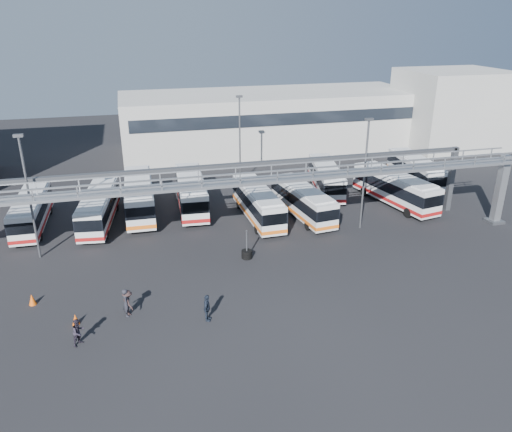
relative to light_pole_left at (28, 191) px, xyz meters
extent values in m
plane|color=black|center=(16.00, -8.00, -5.73)|extent=(140.00, 140.00, 0.00)
cube|color=#92959A|center=(41.00, -3.00, -2.43)|extent=(0.70, 0.70, 6.60)
cube|color=#4C4F54|center=(41.00, -3.00, -5.60)|extent=(1.40, 1.40, 0.25)
cube|color=#92959A|center=(16.00, -3.00, 0.37)|extent=(50.00, 1.80, 0.22)
cube|color=#92959A|center=(16.00, -3.85, 1.32)|extent=(50.00, 0.10, 0.10)
cube|color=#92959A|center=(16.00, -2.15, 1.32)|extent=(50.00, 0.10, 0.10)
cube|color=#4C4F54|center=(16.00, 1.00, 0.57)|extent=(45.00, 0.50, 0.35)
cube|color=#9E9E99|center=(28.00, 30.00, -1.73)|extent=(42.00, 14.00, 8.00)
cube|color=#B2B2AD|center=(54.00, 24.00, -0.23)|extent=(14.00, 12.00, 11.00)
cylinder|color=#4C4F54|center=(0.00, 0.00, -0.73)|extent=(0.18, 0.18, 10.00)
cube|color=#4C4F54|center=(0.00, 0.00, 4.37)|extent=(0.70, 0.35, 0.22)
cylinder|color=#4C4F54|center=(28.00, -1.00, -0.73)|extent=(0.18, 0.18, 10.00)
cube|color=#4C4F54|center=(28.00, -1.00, 4.37)|extent=(0.70, 0.35, 0.22)
cylinder|color=#4C4F54|center=(20.00, 14.00, -0.73)|extent=(0.18, 0.18, 10.00)
cube|color=#4C4F54|center=(20.00, 14.00, 4.37)|extent=(0.70, 0.35, 0.22)
cube|color=silver|center=(-1.39, 6.70, -4.05)|extent=(2.44, 10.13, 2.52)
cube|color=black|center=(-1.39, 6.70, -3.75)|extent=(2.50, 10.19, 1.01)
cube|color=#9F1314|center=(-1.39, 6.70, -4.95)|extent=(2.49, 10.18, 0.32)
cube|color=silver|center=(-1.39, 6.70, -2.72)|extent=(2.19, 9.12, 0.15)
cylinder|color=black|center=(-2.46, 3.48, -5.27)|extent=(0.29, 0.92, 0.92)
cylinder|color=black|center=(-0.40, 3.45, -5.27)|extent=(0.29, 0.92, 0.92)
cylinder|color=black|center=(-2.37, 9.94, -5.27)|extent=(0.29, 0.92, 0.92)
cylinder|color=black|center=(-0.31, 9.92, -5.27)|extent=(0.29, 0.92, 0.92)
cube|color=silver|center=(4.60, 5.87, -4.01)|extent=(3.64, 10.55, 2.58)
cube|color=black|center=(4.60, 5.87, -3.71)|extent=(3.71, 10.62, 1.03)
cube|color=#9F1314|center=(4.60, 5.87, -4.93)|extent=(3.70, 10.61, 0.33)
cube|color=silver|center=(4.60, 5.87, -2.65)|extent=(3.28, 9.50, 0.15)
cylinder|color=black|center=(3.14, 2.72, -5.26)|extent=(0.40, 0.97, 0.94)
cylinder|color=black|center=(5.23, 2.45, -5.26)|extent=(0.40, 0.97, 0.94)
cylinder|color=black|center=(3.98, 9.28, -5.26)|extent=(0.40, 0.97, 0.94)
cylinder|color=black|center=(6.07, 9.02, -5.26)|extent=(0.40, 0.97, 0.94)
cube|color=silver|center=(8.39, 7.73, -3.85)|extent=(2.79, 11.39, 2.84)
cube|color=black|center=(8.39, 7.73, -3.51)|extent=(2.85, 11.45, 1.13)
cube|color=orange|center=(8.39, 7.73, -4.85)|extent=(2.84, 11.44, 0.36)
cube|color=silver|center=(8.39, 7.73, -2.34)|extent=(2.51, 10.25, 0.17)
cylinder|color=black|center=(7.15, 4.13, -5.21)|extent=(0.33, 1.04, 1.03)
cylinder|color=black|center=(9.49, 4.08, -5.21)|extent=(0.33, 1.04, 1.03)
cylinder|color=black|center=(7.29, 11.38, -5.21)|extent=(0.33, 1.04, 1.03)
cylinder|color=black|center=(9.63, 11.34, -5.21)|extent=(0.33, 1.04, 1.03)
cube|color=silver|center=(13.51, 7.82, -3.89)|extent=(3.17, 11.22, 2.77)
cube|color=black|center=(13.51, 7.82, -3.56)|extent=(3.24, 11.28, 1.11)
cube|color=#9F1314|center=(13.51, 7.82, -4.87)|extent=(3.23, 11.27, 0.35)
cube|color=silver|center=(13.51, 7.82, -2.42)|extent=(2.86, 10.10, 0.16)
cylinder|color=black|center=(12.17, 4.35, -5.22)|extent=(0.36, 1.02, 1.01)
cylinder|color=black|center=(14.44, 4.21, -5.22)|extent=(0.36, 1.02, 1.01)
cylinder|color=black|center=(12.59, 11.43, -5.22)|extent=(0.36, 1.02, 1.01)
cylinder|color=black|center=(14.86, 11.30, -5.22)|extent=(0.36, 1.02, 1.01)
cube|color=silver|center=(19.32, 3.39, -4.02)|extent=(2.68, 10.37, 2.58)
cube|color=black|center=(19.32, 3.39, -3.71)|extent=(2.74, 10.43, 1.03)
cube|color=orange|center=(19.32, 3.39, -4.93)|extent=(2.73, 10.42, 0.33)
cube|color=silver|center=(19.32, 3.39, -2.66)|extent=(2.41, 9.34, 0.15)
cylinder|color=black|center=(18.37, 0.06, -5.26)|extent=(0.31, 0.95, 0.94)
cylinder|color=black|center=(20.47, 0.13, -5.26)|extent=(0.31, 0.95, 0.94)
cylinder|color=black|center=(18.16, 6.65, -5.26)|extent=(0.31, 0.95, 0.94)
cylinder|color=black|center=(20.26, 6.71, -5.26)|extent=(0.31, 0.95, 0.94)
cube|color=silver|center=(23.72, 3.00, -4.07)|extent=(3.47, 10.20, 2.50)
cube|color=black|center=(23.72, 3.00, -3.77)|extent=(3.54, 10.27, 1.00)
cube|color=orange|center=(23.72, 3.00, -4.95)|extent=(3.53, 10.26, 0.32)
cube|color=silver|center=(23.72, 3.00, -2.75)|extent=(3.13, 9.18, 0.15)
cylinder|color=black|center=(23.10, -0.30, -5.27)|extent=(0.38, 0.94, 0.91)
cylinder|color=black|center=(25.12, -0.05, -5.27)|extent=(0.38, 0.94, 0.91)
cylinder|color=black|center=(22.32, 6.05, -5.27)|extent=(0.38, 0.94, 0.91)
cylinder|color=black|center=(24.34, 6.30, -5.27)|extent=(0.38, 0.94, 0.91)
cube|color=silver|center=(28.62, 9.16, -4.01)|extent=(4.41, 10.60, 2.58)
cube|color=black|center=(28.62, 9.16, -3.71)|extent=(4.48, 10.67, 1.03)
cube|color=#9F1314|center=(28.62, 9.16, -4.93)|extent=(4.47, 10.66, 0.33)
cube|color=silver|center=(28.62, 9.16, -2.65)|extent=(3.97, 9.54, 0.15)
cylinder|color=black|center=(26.91, 6.13, -5.26)|extent=(0.47, 0.98, 0.94)
cylinder|color=black|center=(28.97, 5.70, -5.26)|extent=(0.47, 0.98, 0.94)
cylinder|color=black|center=(28.26, 12.61, -5.26)|extent=(0.47, 0.98, 0.94)
cylinder|color=black|center=(30.32, 12.18, -5.26)|extent=(0.47, 0.98, 0.94)
cube|color=silver|center=(34.03, 3.74, -3.92)|extent=(4.50, 11.14, 2.72)
cube|color=black|center=(34.03, 3.74, -3.60)|extent=(4.57, 11.21, 1.09)
cube|color=#9F1314|center=(34.03, 3.74, -4.89)|extent=(4.56, 11.20, 0.35)
cube|color=silver|center=(34.03, 3.74, -2.49)|extent=(4.05, 10.03, 0.16)
cylinder|color=black|center=(33.59, 0.11, -5.23)|extent=(0.48, 1.03, 0.99)
cylinder|color=black|center=(35.78, 0.53, -5.23)|extent=(0.48, 1.03, 0.99)
cylinder|color=black|center=(32.27, 6.94, -5.23)|extent=(0.48, 1.03, 0.99)
cylinder|color=black|center=(34.46, 7.36, -5.23)|extent=(0.48, 1.03, 0.99)
cube|color=silver|center=(39.49, 8.84, -3.97)|extent=(3.50, 10.77, 2.64)
cube|color=black|center=(39.49, 8.84, -3.66)|extent=(3.57, 10.84, 1.06)
cube|color=orange|center=(39.49, 8.84, -4.91)|extent=(3.55, 10.82, 0.34)
cube|color=silver|center=(39.49, 8.84, -2.57)|extent=(3.15, 9.69, 0.15)
cylinder|color=black|center=(38.06, 5.58, -5.25)|extent=(0.39, 0.99, 0.96)
cylinder|color=black|center=(40.21, 5.36, -5.25)|extent=(0.39, 0.99, 0.96)
cylinder|color=black|center=(38.77, 12.31, -5.25)|extent=(0.39, 0.99, 0.96)
cylinder|color=black|center=(40.92, 12.09, -5.25)|extent=(0.39, 0.99, 0.96)
imported|color=#212129|center=(6.78, -10.47, -4.75)|extent=(0.53, 0.75, 1.95)
imported|color=#231E2A|center=(3.93, -12.95, -4.85)|extent=(1.07, 1.07, 1.75)
imported|color=#302120|center=(6.87, -10.36, -4.84)|extent=(1.06, 1.31, 1.77)
imported|color=#1B2331|center=(11.79, -12.38, -4.79)|extent=(0.81, 1.19, 1.88)
cone|color=#E1540C|center=(3.55, -10.71, -5.35)|extent=(0.61, 0.61, 0.75)
cone|color=#E1540C|center=(0.50, -7.49, -5.33)|extent=(0.56, 0.56, 0.80)
cylinder|color=black|center=(16.35, -4.40, -5.60)|extent=(0.87, 0.87, 0.21)
cylinder|color=black|center=(16.35, -4.40, -5.38)|extent=(0.87, 0.87, 0.21)
cylinder|color=black|center=(16.35, -4.40, -5.15)|extent=(0.87, 0.87, 0.21)
cylinder|color=#4C4F54|center=(16.35, -4.40, -4.49)|extent=(0.12, 0.12, 2.48)
camera|label=1|loc=(7.97, -39.76, 12.86)|focal=35.00mm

